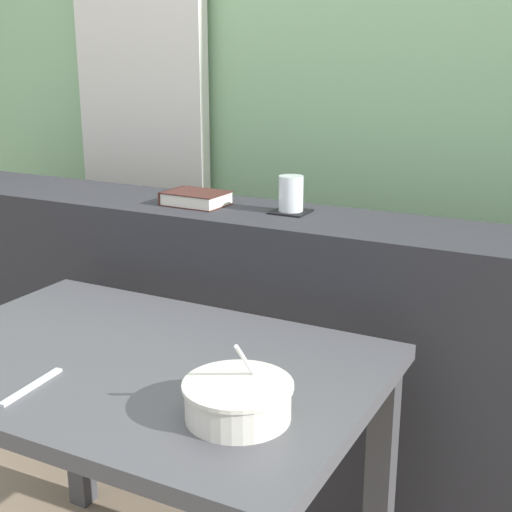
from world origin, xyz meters
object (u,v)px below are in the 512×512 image
Objects in this scene: coaster_square at (291,212)px; soup_bowl at (238,400)px; breakfast_table at (139,406)px; closed_book at (196,198)px; fork_utensil at (32,387)px; juice_glass at (291,195)px.

coaster_square is 0.82m from soup_bowl.
breakfast_table is 5.11× the size of soup_bowl.
closed_book is 1.09× the size of fork_utensil.
fork_utensil is (-0.42, -0.09, -0.03)m from soup_bowl.
soup_bowl is 1.18× the size of fork_utensil.
coaster_square is at bearing 108.23° from soup_bowl.
fork_utensil is at bearing -115.99° from breakfast_table.
coaster_square is at bearing 84.31° from breakfast_table.
juice_glass is at bearing 84.31° from breakfast_table.
juice_glass reaches higher than fork_utensil.
juice_glass is 0.49× the size of soup_bowl.
soup_bowl is (0.25, -0.77, -0.17)m from coaster_square.
coaster_square is at bearing 180.00° from juice_glass.
breakfast_table is at bearing 159.27° from soup_bowl.
closed_book is at bearing -173.50° from juice_glass.
fork_utensil is at bearing -81.05° from closed_book.
closed_book reaches higher than fork_utensil.
juice_glass is 0.90m from fork_utensil.
fork_utensil is (-0.10, -0.21, 0.12)m from breakfast_table.
fork_utensil reaches higher than breakfast_table.
closed_book reaches higher than breakfast_table.
coaster_square is 0.59× the size of fork_utensil.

